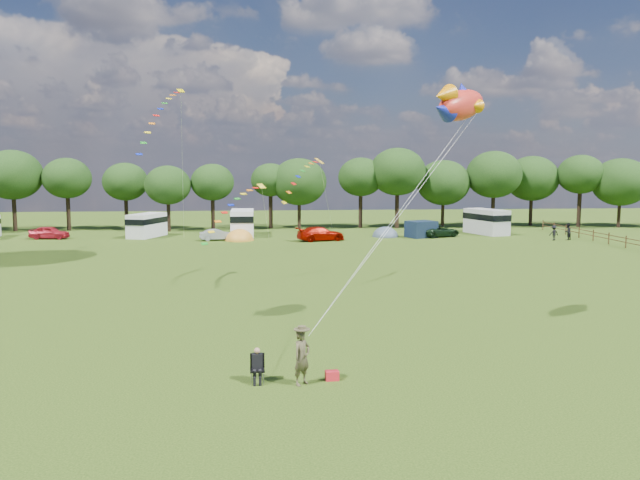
{
  "coord_description": "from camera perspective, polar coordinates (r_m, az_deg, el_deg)",
  "views": [
    {
      "loc": [
        -2.92,
        -23.78,
        7.69
      ],
      "look_at": [
        0.0,
        8.0,
        4.0
      ],
      "focal_mm": 35.0,
      "sensor_mm": 36.0,
      "label": 1
    }
  ],
  "objects": [
    {
      "name": "walker_b",
      "position": [
        71.02,
        20.6,
        0.61
      ],
      "size": [
        1.12,
        0.69,
        1.61
      ],
      "primitive_type": "imported",
      "rotation": [
        0.0,
        0.0,
        3.35
      ],
      "color": "black",
      "rests_on": "ground"
    },
    {
      "name": "tent_greyblue",
      "position": [
        70.62,
        5.99,
        0.32
      ],
      "size": [
        2.99,
        3.28,
        2.23
      ],
      "color": "#465565",
      "rests_on": "ground"
    },
    {
      "name": "streamer_kite_c",
      "position": [
        40.09,
        -1.31,
        6.21
      ],
      "size": [
        3.09,
        5.04,
        2.83
      ],
      "rotation": [
        0.0,
        0.0,
        1.21
      ],
      "color": "yellow",
      "rests_on": "ground"
    },
    {
      "name": "car_a",
      "position": [
        74.04,
        -23.5,
        0.64
      ],
      "size": [
        4.37,
        2.03,
        1.42
      ],
      "primitive_type": "imported",
      "rotation": [
        0.0,
        0.0,
        1.49
      ],
      "color": "red",
      "rests_on": "ground"
    },
    {
      "name": "car_c",
      "position": [
        66.15,
        0.07,
        0.57
      ],
      "size": [
        5.31,
        3.28,
        1.48
      ],
      "primitive_type": "imported",
      "rotation": [
        0.0,
        0.0,
        1.83
      ],
      "color": "#8F0A00",
      "rests_on": "ground"
    },
    {
      "name": "kite_flyer",
      "position": [
        22.54,
        -1.67,
        -10.68
      ],
      "size": [
        0.86,
        0.85,
        2.0
      ],
      "primitive_type": "imported",
      "rotation": [
        0.0,
        0.0,
        0.74
      ],
      "color": "#4C452D",
      "rests_on": "ground"
    },
    {
      "name": "camp_chair",
      "position": [
        22.96,
        -5.76,
        -10.98
      ],
      "size": [
        0.53,
        0.53,
        1.29
      ],
      "rotation": [
        0.0,
        0.0,
        0.03
      ],
      "color": "#99999E",
      "rests_on": "ground"
    },
    {
      "name": "ground_plane",
      "position": [
        25.16,
        1.7,
        -11.2
      ],
      "size": [
        180.0,
        180.0,
        0.0
      ],
      "primitive_type": "plane",
      "color": "black",
      "rests_on": "ground"
    },
    {
      "name": "walker_a",
      "position": [
        71.95,
        21.7,
        0.7
      ],
      "size": [
        1.02,
        0.92,
        1.78
      ],
      "primitive_type": "imported",
      "rotation": [
        0.0,
        0.0,
        3.71
      ],
      "color": "black",
      "rests_on": "ground"
    },
    {
      "name": "streamer_kite_b",
      "position": [
        42.34,
        -7.43,
        3.37
      ],
      "size": [
        4.23,
        4.62,
        3.77
      ],
      "rotation": [
        0.0,
        0.0,
        0.75
      ],
      "color": "yellow",
      "rests_on": "ground"
    },
    {
      "name": "car_d",
      "position": [
        71.19,
        10.85,
        0.81
      ],
      "size": [
        5.29,
        3.81,
        1.32
      ],
      "primitive_type": "imported",
      "rotation": [
        0.0,
        0.0,
        1.95
      ],
      "color": "black",
      "rests_on": "ground"
    },
    {
      "name": "fence",
      "position": [
        68.3,
        25.53,
        0.08
      ],
      "size": [
        0.12,
        33.12,
        1.2
      ],
      "color": "#472D19",
      "rests_on": "ground"
    },
    {
      "name": "kite_bag",
      "position": [
        23.24,
        1.11,
        -12.28
      ],
      "size": [
        0.51,
        0.36,
        0.34
      ],
      "primitive_type": "cube",
      "rotation": [
        0.0,
        0.0,
        0.08
      ],
      "color": "red",
      "rests_on": "ground"
    },
    {
      "name": "campervan_c",
      "position": [
        71.53,
        -7.11,
        1.65
      ],
      "size": [
        2.64,
        6.06,
        2.96
      ],
      "rotation": [
        0.0,
        0.0,
        1.58
      ],
      "color": "white",
      "rests_on": "ground"
    },
    {
      "name": "tree_line",
      "position": [
        79.21,
        0.71,
        5.62
      ],
      "size": [
        102.98,
        10.98,
        10.27
      ],
      "color": "black",
      "rests_on": "ground"
    },
    {
      "name": "car_b",
      "position": [
        67.46,
        -9.38,
        0.48
      ],
      "size": [
        3.61,
        2.0,
        1.21
      ],
      "primitive_type": "imported",
      "rotation": [
        0.0,
        0.0,
        1.79
      ],
      "color": "#91949A",
      "rests_on": "ground"
    },
    {
      "name": "awning_navy",
      "position": [
        70.3,
        9.23,
        0.98
      ],
      "size": [
        3.6,
        3.29,
        1.84
      ],
      "primitive_type": "cube",
      "rotation": [
        0.0,
        0.0,
        0.37
      ],
      "color": "#121F34",
      "rests_on": "ground"
    },
    {
      "name": "campervan_d",
      "position": [
        75.52,
        14.96,
        1.71
      ],
      "size": [
        4.06,
        6.38,
        2.9
      ],
      "rotation": [
        0.0,
        0.0,
        1.85
      ],
      "color": "#B7B6B8",
      "rests_on": "ground"
    },
    {
      "name": "tent_orange",
      "position": [
        67.05,
        -7.37,
        -0.03
      ],
      "size": [
        3.09,
        3.38,
        2.42
      ],
      "color": "orange",
      "rests_on": "ground"
    },
    {
      "name": "fish_kite",
      "position": [
        29.31,
        12.49,
        12.01
      ],
      "size": [
        3.62,
        3.34,
        2.09
      ],
      "rotation": [
        0.0,
        -0.21,
        0.71
      ],
      "color": "red",
      "rests_on": "ground"
    },
    {
      "name": "campervan_b",
      "position": [
        72.43,
        -15.55,
        1.38
      ],
      "size": [
        3.94,
        5.83,
        2.63
      ],
      "rotation": [
        0.0,
        0.0,
        1.23
      ],
      "color": "silver",
      "rests_on": "ground"
    },
    {
      "name": "streamer_kite_a",
      "position": [
        53.8,
        -14.09,
        11.45
      ],
      "size": [
        3.31,
        5.47,
        5.74
      ],
      "rotation": [
        0.0,
        0.0,
        0.5
      ],
      "color": "#CFBA00",
      "rests_on": "ground"
    }
  ]
}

